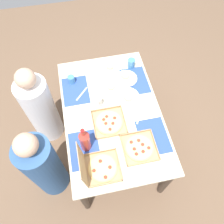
{
  "coord_description": "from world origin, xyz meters",
  "views": [
    {
      "loc": [
        -1.1,
        0.23,
        2.59
      ],
      "look_at": [
        0.0,
        0.0,
        0.72
      ],
      "focal_mm": 36.3,
      "sensor_mm": 36.0,
      "label": 1
    }
  ],
  "objects_px": {
    "pizza_box_center": "(139,148)",
    "diner_left_seat": "(44,167)",
    "plate_middle": "(126,78)",
    "cup_clear_right": "(99,101)",
    "pizza_box_corner_right": "(98,167)",
    "plate_far_left": "(128,97)",
    "plate_near_left": "(108,68)",
    "plate_near_right": "(109,88)",
    "cup_clear_left": "(71,80)",
    "diner_right_seat": "(41,109)",
    "soda_bottle": "(85,141)",
    "condiment_bowl": "(148,99)",
    "cup_red": "(131,63)",
    "pizza_box_edge_far": "(109,122)"
  },
  "relations": [
    {
      "from": "pizza_box_center",
      "to": "diner_left_seat",
      "type": "distance_m",
      "value": 0.92
    },
    {
      "from": "plate_middle",
      "to": "diner_left_seat",
      "type": "relative_size",
      "value": 0.2
    },
    {
      "from": "pizza_box_center",
      "to": "cup_clear_right",
      "type": "relative_size",
      "value": 2.79
    },
    {
      "from": "pizza_box_corner_right",
      "to": "plate_far_left",
      "type": "distance_m",
      "value": 0.78
    },
    {
      "from": "plate_near_left",
      "to": "plate_far_left",
      "type": "height_order",
      "value": "same"
    },
    {
      "from": "cup_clear_right",
      "to": "plate_near_left",
      "type": "bearing_deg",
      "value": -22.37
    },
    {
      "from": "diner_left_seat",
      "to": "plate_middle",
      "type": "bearing_deg",
      "value": -53.89
    },
    {
      "from": "diner_left_seat",
      "to": "plate_near_right",
      "type": "bearing_deg",
      "value": -50.85
    },
    {
      "from": "cup_clear_left",
      "to": "diner_right_seat",
      "type": "relative_size",
      "value": 0.08
    },
    {
      "from": "pizza_box_corner_right",
      "to": "plate_middle",
      "type": "relative_size",
      "value": 1.4
    },
    {
      "from": "plate_near_right",
      "to": "cup_clear_right",
      "type": "relative_size",
      "value": 1.94
    },
    {
      "from": "soda_bottle",
      "to": "pizza_box_center",
      "type": "bearing_deg",
      "value": -103.37
    },
    {
      "from": "diner_left_seat",
      "to": "plate_near_left",
      "type": "bearing_deg",
      "value": -42.23
    },
    {
      "from": "pizza_box_center",
      "to": "cup_clear_left",
      "type": "xyz_separation_m",
      "value": [
        0.85,
        0.49,
        0.03
      ]
    },
    {
      "from": "soda_bottle",
      "to": "plate_far_left",
      "type": "bearing_deg",
      "value": -47.91
    },
    {
      "from": "pizza_box_center",
      "to": "condiment_bowl",
      "type": "bearing_deg",
      "value": -24.59
    },
    {
      "from": "pizza_box_center",
      "to": "cup_clear_left",
      "type": "height_order",
      "value": "cup_clear_left"
    },
    {
      "from": "pizza_box_center",
      "to": "diner_right_seat",
      "type": "distance_m",
      "value": 1.17
    },
    {
      "from": "cup_red",
      "to": "cup_clear_left",
      "type": "distance_m",
      "value": 0.66
    },
    {
      "from": "cup_clear_left",
      "to": "diner_right_seat",
      "type": "bearing_deg",
      "value": 106.79
    },
    {
      "from": "soda_bottle",
      "to": "diner_left_seat",
      "type": "bearing_deg",
      "value": 93.04
    },
    {
      "from": "pizza_box_center",
      "to": "soda_bottle",
      "type": "relative_size",
      "value": 0.91
    },
    {
      "from": "pizza_box_center",
      "to": "cup_clear_right",
      "type": "distance_m",
      "value": 0.59
    },
    {
      "from": "cup_red",
      "to": "pizza_box_corner_right",
      "type": "bearing_deg",
      "value": 152.6
    },
    {
      "from": "condiment_bowl",
      "to": "plate_middle",
      "type": "bearing_deg",
      "value": 24.77
    },
    {
      "from": "plate_near_right",
      "to": "soda_bottle",
      "type": "distance_m",
      "value": 0.68
    },
    {
      "from": "pizza_box_edge_far",
      "to": "condiment_bowl",
      "type": "distance_m",
      "value": 0.46
    },
    {
      "from": "pizza_box_center",
      "to": "pizza_box_corner_right",
      "type": "bearing_deg",
      "value": 106.29
    },
    {
      "from": "cup_clear_left",
      "to": "plate_near_left",
      "type": "bearing_deg",
      "value": -75.53
    },
    {
      "from": "diner_left_seat",
      "to": "condiment_bowl",
      "type": "bearing_deg",
      "value": -70.67
    },
    {
      "from": "pizza_box_edge_far",
      "to": "plate_near_right",
      "type": "height_order",
      "value": "pizza_box_edge_far"
    },
    {
      "from": "plate_far_left",
      "to": "cup_red",
      "type": "height_order",
      "value": "cup_red"
    },
    {
      "from": "condiment_bowl",
      "to": "diner_left_seat",
      "type": "xyz_separation_m",
      "value": [
        -0.38,
        1.1,
        -0.24
      ]
    },
    {
      "from": "plate_middle",
      "to": "condiment_bowl",
      "type": "distance_m",
      "value": 0.34
    },
    {
      "from": "condiment_bowl",
      "to": "diner_right_seat",
      "type": "distance_m",
      "value": 1.16
    },
    {
      "from": "plate_middle",
      "to": "diner_right_seat",
      "type": "xyz_separation_m",
      "value": [
        -0.04,
        0.95,
        -0.24
      ]
    },
    {
      "from": "plate_far_left",
      "to": "cup_red",
      "type": "bearing_deg",
      "value": -18.03
    },
    {
      "from": "plate_near_left",
      "to": "diner_right_seat",
      "type": "bearing_deg",
      "value": 105.61
    },
    {
      "from": "plate_near_left",
      "to": "cup_clear_left",
      "type": "height_order",
      "value": "cup_clear_left"
    },
    {
      "from": "plate_near_right",
      "to": "cup_clear_left",
      "type": "relative_size",
      "value": 2.39
    },
    {
      "from": "pizza_box_edge_far",
      "to": "pizza_box_corner_right",
      "type": "bearing_deg",
      "value": 157.53
    },
    {
      "from": "cup_clear_right",
      "to": "plate_far_left",
      "type": "bearing_deg",
      "value": -85.58
    },
    {
      "from": "soda_bottle",
      "to": "diner_right_seat",
      "type": "bearing_deg",
      "value": 34.3
    },
    {
      "from": "pizza_box_edge_far",
      "to": "cup_clear_right",
      "type": "relative_size",
      "value": 2.85
    },
    {
      "from": "plate_far_left",
      "to": "plate_middle",
      "type": "xyz_separation_m",
      "value": [
        0.23,
        -0.04,
        0.0
      ]
    },
    {
      "from": "pizza_box_corner_right",
      "to": "plate_near_right",
      "type": "xyz_separation_m",
      "value": [
        0.81,
        -0.25,
        -0.04
      ]
    },
    {
      "from": "plate_near_right",
      "to": "condiment_bowl",
      "type": "distance_m",
      "value": 0.41
    },
    {
      "from": "pizza_box_corner_right",
      "to": "soda_bottle",
      "type": "height_order",
      "value": "soda_bottle"
    },
    {
      "from": "plate_near_right",
      "to": "pizza_box_edge_far",
      "type": "bearing_deg",
      "value": 168.8
    },
    {
      "from": "cup_clear_right",
      "to": "condiment_bowl",
      "type": "height_order",
      "value": "cup_clear_right"
    }
  ]
}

